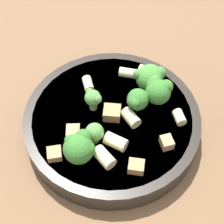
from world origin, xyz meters
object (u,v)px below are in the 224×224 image
Objects in this scene: rigatoni_6 at (131,118)px; chicken_chunk_0 at (54,154)px; chicken_chunk_3 at (113,113)px; rigatoni_4 at (88,84)px; chicken_chunk_4 at (133,168)px; chicken_chunk_1 at (167,142)px; broccoli_floret_4 at (138,101)px; rigatoni_1 at (116,142)px; broccoli_floret_5 at (158,91)px; broccoli_floret_3 at (93,98)px; rigatoni_5 at (104,157)px; broccoli_floret_0 at (150,78)px; pasta_bowl at (112,122)px; rigatoni_2 at (128,73)px; rigatoni_3 at (179,117)px; broccoli_floret_2 at (94,133)px; rigatoni_0 at (148,72)px; chicken_chunk_2 at (73,132)px; broccoli_floret_1 at (80,147)px.

chicken_chunk_0 is at bearing -81.14° from rigatoni_6.
rigatoni_6 is 0.03m from chicken_chunk_3.
rigatoni_4 is 1.00× the size of chicken_chunk_3.
chicken_chunk_1 is at bearing 108.87° from chicken_chunk_4.
chicken_chunk_0 is (0.03, -0.13, -0.02)m from broccoli_floret_4.
rigatoni_1 reaches higher than chicken_chunk_1.
broccoli_floret_5 is at bearing 110.88° from rigatoni_6.
broccoli_floret_3 reaches higher than chicken_chunk_0.
broccoli_floret_5 is at bearing 140.74° from chicken_chunk_4.
rigatoni_5 is (0.13, -0.02, 0.00)m from rigatoni_4.
pasta_bowl is at bearing -67.43° from broccoli_floret_0.
chicken_chunk_4 is at bearing -32.11° from broccoli_floret_0.
broccoli_floret_4 is 0.07m from rigatoni_1.
broccoli_floret_3 is 0.06m from broccoli_floret_4.
chicken_chunk_1 is 0.06m from chicken_chunk_4.
broccoli_floret_0 reaches higher than rigatoni_1.
broccoli_floret_4 is at bearing -10.23° from rigatoni_2.
rigatoni_6 is (-0.02, -0.06, 0.00)m from rigatoni_3.
rigatoni_4 is at bearing 167.53° from broccoli_floret_2.
broccoli_floret_0 reaches higher than rigatoni_2.
rigatoni_0 is 0.19m from chicken_chunk_0.
pasta_bowl is 0.04m from rigatoni_6.
chicken_chunk_1 is (0.04, 0.14, 0.00)m from chicken_chunk_0.
broccoli_floret_3 is 1.72× the size of chicken_chunk_2.
chicken_chunk_2 is (-0.05, -0.03, -0.00)m from rigatoni_5.
broccoli_floret_1 is 1.35× the size of broccoli_floret_2.
chicken_chunk_4 is (0.09, -0.01, -0.00)m from chicken_chunk_3.
broccoli_floret_0 reaches higher than rigatoni_5.
rigatoni_1 is at bearing 1.50° from rigatoni_4.
rigatoni_5 is at bearing -33.39° from rigatoni_2.
broccoli_floret_0 is 1.50× the size of broccoli_floret_2.
broccoli_floret_4 reaches higher than chicken_chunk_2.
rigatoni_1 is (0.05, -0.01, 0.02)m from pasta_bowl.
rigatoni_1 is at bearing 53.14° from chicken_chunk_2.
pasta_bowl is 0.10m from chicken_chunk_0.
broccoli_floret_4 is 1.39× the size of rigatoni_2.
rigatoni_2 is at bearing 123.89° from chicken_chunk_2.
chicken_chunk_3 is (-0.05, 0.01, -0.00)m from rigatoni_1.
rigatoni_3 is at bearing 13.12° from broccoli_floret_0.
broccoli_floret_5 is 2.28× the size of chicken_chunk_0.
chicken_chunk_4 is (0.08, 0.06, 0.00)m from chicken_chunk_2.
rigatoni_5 is (0.02, 0.03, -0.02)m from broccoli_floret_1.
rigatoni_4 is at bearing 157.43° from broccoli_floret_1.
broccoli_floret_1 is 2.36× the size of chicken_chunk_1.
rigatoni_6 is at bearing 46.01° from broccoli_floret_3.
broccoli_floret_0 is 1.71× the size of rigatoni_6.
broccoli_floret_0 is 0.09m from broccoli_floret_3.
rigatoni_1 is 0.13m from rigatoni_2.
broccoli_floret_0 reaches higher than chicken_chunk_2.
broccoli_floret_2 is at bearing -16.65° from broccoli_floret_3.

